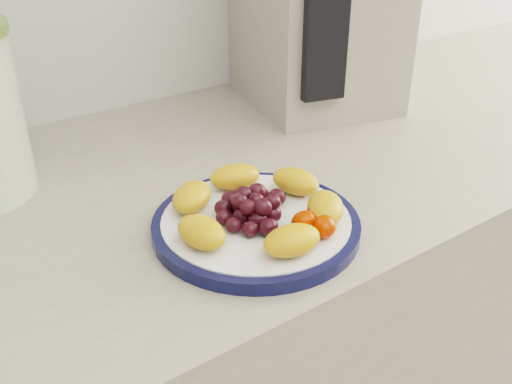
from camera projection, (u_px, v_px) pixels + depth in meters
plate_rim at (256, 225)px, 0.64m from camera, size 0.23×0.23×0.01m
plate_face at (256, 224)px, 0.64m from camera, size 0.21×0.21×0.02m
appliance_panel at (327, 1)px, 0.80m from camera, size 0.07×0.04×0.29m
fruit_plate at (260, 206)px, 0.63m from camera, size 0.20×0.20×0.03m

